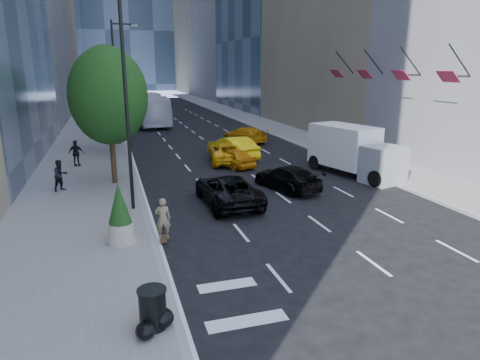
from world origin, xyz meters
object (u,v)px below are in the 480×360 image
object	(u,v)px
skateboarder	(163,221)
trash_can	(153,309)
planter_shrub	(120,215)
box_truck	(353,151)
black_sedan_lincoln	(228,190)
city_bus	(144,109)
black_sedan_mercedes	(287,178)

from	to	relation	value
skateboarder	trash_can	distance (m)	5.90
skateboarder	planter_shrub	bearing A→B (deg)	7.43
trash_can	planter_shrub	distance (m)	5.89
planter_shrub	skateboarder	bearing A→B (deg)	-0.79
box_truck	black_sedan_lincoln	bearing A→B (deg)	-174.21
city_bus	planter_shrub	bearing A→B (deg)	-103.69
skateboarder	black_sedan_mercedes	world-z (taller)	skateboarder
trash_can	planter_shrub	xyz separation A→B (m)	(-0.56, 5.83, 0.58)
planter_shrub	box_truck	bearing A→B (deg)	26.80
black_sedan_mercedes	planter_shrub	world-z (taller)	planter_shrub
black_sedan_lincoln	planter_shrub	xyz separation A→B (m)	(-5.16, -3.74, 0.52)
box_truck	planter_shrub	size ratio (longest dim) A/B	2.88
skateboarder	city_bus	size ratio (longest dim) A/B	0.12
skateboarder	planter_shrub	world-z (taller)	planter_shrub
black_sedan_mercedes	box_truck	xyz separation A→B (m)	(5.18, 1.83, 0.86)
box_truck	trash_can	bearing A→B (deg)	-151.27
skateboarder	black_sedan_mercedes	size ratio (longest dim) A/B	0.36
skateboarder	box_truck	size ratio (longest dim) A/B	0.25
black_sedan_mercedes	trash_can	world-z (taller)	black_sedan_mercedes
box_truck	trash_can	xyz separation A→B (m)	(-13.58, -12.98, -0.86)
skateboarder	city_bus	distance (m)	35.87
skateboarder	city_bus	xyz separation A→B (m)	(2.40, 35.78, 1.01)
black_sedan_mercedes	box_truck	bearing A→B (deg)	-175.42
trash_can	planter_shrub	bearing A→B (deg)	95.47
city_bus	trash_can	world-z (taller)	city_bus
black_sedan_mercedes	planter_shrub	size ratio (longest dim) A/B	1.97
black_sedan_lincoln	planter_shrub	world-z (taller)	planter_shrub
black_sedan_lincoln	black_sedan_mercedes	xyz separation A→B (m)	(3.80, 1.57, -0.07)
skateboarder	trash_can	size ratio (longest dim) A/B	1.61
box_truck	planter_shrub	xyz separation A→B (m)	(-14.14, -7.14, -0.27)
black_sedan_mercedes	trash_can	distance (m)	13.96
city_bus	box_truck	bearing A→B (deg)	-77.78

